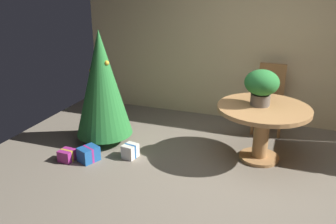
# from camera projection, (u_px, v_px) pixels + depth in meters

# --- Properties ---
(ground_plane) EXTENTS (6.60, 6.60, 0.00)m
(ground_plane) POSITION_uv_depth(u_px,v_px,m) (236.00, 191.00, 3.80)
(ground_plane) COLOR #756B5B
(back_wall_panel) EXTENTS (6.00, 0.10, 2.60)m
(back_wall_panel) POSITION_uv_depth(u_px,v_px,m) (267.00, 40.00, 5.27)
(back_wall_panel) COLOR beige
(back_wall_panel) RESTS_ON ground_plane
(round_dining_table) EXTENTS (1.13, 1.13, 0.71)m
(round_dining_table) POSITION_uv_depth(u_px,v_px,m) (263.00, 120.00, 4.30)
(round_dining_table) COLOR #B27F4C
(round_dining_table) RESTS_ON ground_plane
(flower_vase) EXTENTS (0.42, 0.42, 0.44)m
(flower_vase) POSITION_uv_depth(u_px,v_px,m) (262.00, 85.00, 4.20)
(flower_vase) COLOR #665B51
(flower_vase) RESTS_ON round_dining_table
(wooden_chair_far) EXTENTS (0.43, 0.40, 1.01)m
(wooden_chair_far) POSITION_uv_depth(u_px,v_px,m) (270.00, 94.00, 5.17)
(wooden_chair_far) COLOR #9E6B3D
(wooden_chair_far) RESTS_ON ground_plane
(holiday_tree) EXTENTS (0.77, 0.77, 1.57)m
(holiday_tree) POSITION_uv_depth(u_px,v_px,m) (102.00, 84.00, 4.68)
(holiday_tree) COLOR brown
(holiday_tree) RESTS_ON ground_plane
(gift_box_cream) EXTENTS (0.19, 0.21, 0.18)m
(gift_box_cream) POSITION_uv_depth(u_px,v_px,m) (130.00, 151.00, 4.49)
(gift_box_cream) COLOR silver
(gift_box_cream) RESTS_ON ground_plane
(gift_box_blue) EXTENTS (0.27, 0.29, 0.19)m
(gift_box_blue) POSITION_uv_depth(u_px,v_px,m) (89.00, 154.00, 4.41)
(gift_box_blue) COLOR #1E569E
(gift_box_blue) RESTS_ON ground_plane
(gift_box_purple) EXTENTS (0.18, 0.18, 0.15)m
(gift_box_purple) POSITION_uv_depth(u_px,v_px,m) (67.00, 155.00, 4.41)
(gift_box_purple) COLOR #9E287A
(gift_box_purple) RESTS_ON ground_plane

